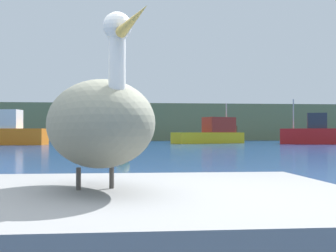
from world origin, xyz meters
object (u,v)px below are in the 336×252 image
(pelican, at_px, (98,123))
(mooring_buoy, at_px, (123,153))
(fishing_boat_red, at_px, (315,134))
(fishing_boat_orange, at_px, (9,133))
(fishing_boat_yellow, at_px, (212,134))

(pelican, distance_m, mooring_buoy, 14.06)
(fishing_boat_red, bearing_deg, mooring_buoy, 72.84)
(pelican, bearing_deg, mooring_buoy, 162.45)
(fishing_boat_orange, bearing_deg, mooring_buoy, 123.45)
(pelican, xyz_separation_m, fishing_boat_orange, (-10.09, 37.55, -0.02))
(pelican, xyz_separation_m, fishing_boat_red, (18.18, 37.80, -0.11))
(pelican, bearing_deg, fishing_boat_yellow, 150.59)
(pelican, relative_size, fishing_boat_red, 0.23)
(fishing_boat_yellow, bearing_deg, pelican, -126.16)
(fishing_boat_orange, bearing_deg, fishing_boat_red, -169.41)
(fishing_boat_orange, distance_m, mooring_buoy, 25.63)
(fishing_boat_red, distance_m, fishing_boat_orange, 28.26)
(fishing_boat_yellow, distance_m, mooring_buoy, 28.95)
(fishing_boat_red, relative_size, mooring_buoy, 12.11)
(fishing_boat_yellow, height_order, fishing_boat_red, fishing_boat_red)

